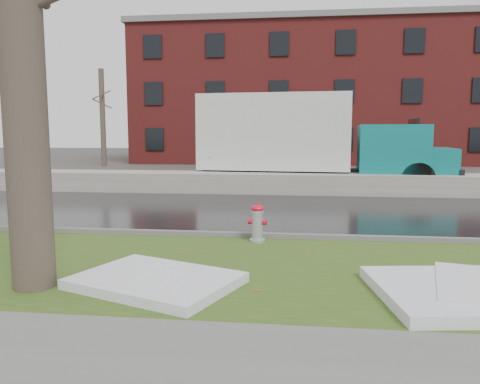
# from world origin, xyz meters

# --- Properties ---
(ground) EXTENTS (120.00, 120.00, 0.00)m
(ground) POSITION_xyz_m (0.00, 0.00, 0.00)
(ground) COLOR #47423D
(ground) RESTS_ON ground
(verge) EXTENTS (60.00, 4.50, 0.04)m
(verge) POSITION_xyz_m (0.00, -1.25, 0.02)
(verge) COLOR #274517
(verge) RESTS_ON ground
(road) EXTENTS (60.00, 7.00, 0.03)m
(road) POSITION_xyz_m (0.00, 4.50, 0.01)
(road) COLOR black
(road) RESTS_ON ground
(parking_lot) EXTENTS (60.00, 9.00, 0.03)m
(parking_lot) POSITION_xyz_m (0.00, 13.00, 0.01)
(parking_lot) COLOR slate
(parking_lot) RESTS_ON ground
(curb) EXTENTS (60.00, 0.15, 0.14)m
(curb) POSITION_xyz_m (0.00, 1.00, 0.07)
(curb) COLOR slate
(curb) RESTS_ON ground
(snowbank) EXTENTS (60.00, 1.60, 0.75)m
(snowbank) POSITION_xyz_m (0.00, 8.70, 0.38)
(snowbank) COLOR #A29D94
(snowbank) RESTS_ON ground
(brick_building) EXTENTS (26.00, 12.00, 10.00)m
(brick_building) POSITION_xyz_m (2.00, 30.00, 5.00)
(brick_building) COLOR maroon
(brick_building) RESTS_ON ground
(bg_tree_left) EXTENTS (1.40, 1.62, 6.50)m
(bg_tree_left) POSITION_xyz_m (-12.00, 22.00, 3.33)
(bg_tree_left) COLOR brown
(bg_tree_left) RESTS_ON ground
(bg_tree_center) EXTENTS (1.40, 1.62, 6.50)m
(bg_tree_center) POSITION_xyz_m (-6.00, 26.00, 3.33)
(bg_tree_center) COLOR brown
(bg_tree_center) RESTS_ON ground
(fire_hydrant) EXTENTS (0.39, 0.35, 0.80)m
(fire_hydrant) POSITION_xyz_m (0.29, 0.61, 0.46)
(fire_hydrant) COLOR #ACAFB4
(fire_hydrant) RESTS_ON verge
(tree) EXTENTS (1.53, 1.82, 7.36)m
(tree) POSITION_xyz_m (-2.65, -2.55, 3.75)
(tree) COLOR brown
(tree) RESTS_ON verge
(box_truck) EXTENTS (11.28, 3.32, 3.73)m
(box_truck) POSITION_xyz_m (1.38, 10.13, 1.97)
(box_truck) COLOR black
(box_truck) RESTS_ON ground
(worker) EXTENTS (0.80, 0.62, 1.95)m
(worker) POSITION_xyz_m (-2.20, 9.30, 1.72)
(worker) COLOR black
(worker) RESTS_ON snowbank
(snow_patch_near) EXTENTS (2.86, 2.35, 0.16)m
(snow_patch_near) POSITION_xyz_m (3.47, -2.30, 0.12)
(snow_patch_near) COLOR silver
(snow_patch_near) RESTS_ON verge
(snow_patch_far) EXTENTS (2.63, 2.30, 0.14)m
(snow_patch_far) POSITION_xyz_m (-0.94, -2.29, 0.11)
(snow_patch_far) COLOR silver
(snow_patch_far) RESTS_ON verge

